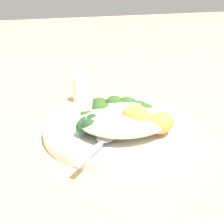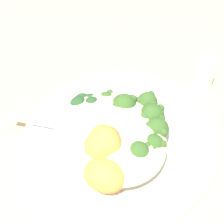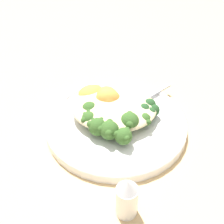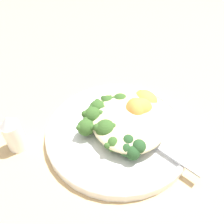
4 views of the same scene
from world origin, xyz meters
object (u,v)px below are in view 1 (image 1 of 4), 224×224
Objects in this scene: quinoa_mound at (125,119)px; broccoli_stalk_5 at (104,112)px; sweet_potato_chunk_0 at (160,123)px; sweet_potato_chunk_1 at (135,117)px; broccoli_stalk_6 at (102,119)px; broccoli_stalk_2 at (126,108)px; kale_tuft at (89,125)px; sweet_potato_chunk_2 at (137,118)px; spoon at (103,140)px; plate at (118,128)px; salt_shaker at (80,87)px; broccoli_stalk_3 at (116,108)px; broccoli_stalk_4 at (105,109)px; broccoli_stalk_0 at (144,113)px; broccoli_stalk_1 at (135,112)px.

broccoli_stalk_5 is (0.03, -0.04, 0.00)m from quinoa_mound.
broccoli_stalk_5 is at bearing -45.80° from sweet_potato_chunk_0.
broccoli_stalk_6 is at bearing -36.44° from sweet_potato_chunk_1.
broccoli_stalk_5 is at bearing 125.21° from broccoli_stalk_2.
kale_tuft is at bearing 97.69° from broccoli_stalk_5.
sweet_potato_chunk_2 is 0.08m from spoon.
plate is 5.05× the size of sweet_potato_chunk_0.
sweet_potato_chunk_0 reaches higher than spoon.
sweet_potato_chunk_1 reaches higher than plate.
quinoa_mound is 3.07× the size of sweet_potato_chunk_0.
quinoa_mound is 2.99× the size of sweet_potato_chunk_2.
salt_shaker reaches higher than sweet_potato_chunk_0.
quinoa_mound is at bearing 97.92° from salt_shaker.
salt_shaker is at bearing -35.46° from broccoli_stalk_5.
broccoli_stalk_3 is at bearing 97.77° from broccoli_stalk_2.
broccoli_stalk_3 is (0.02, -0.01, 0.00)m from broccoli_stalk_2.
kale_tuft is (0.05, 0.07, 0.00)m from broccoli_stalk_4.
broccoli_stalk_0 is 0.08m from broccoli_stalk_6.
broccoli_stalk_3 is (0.03, -0.03, 0.00)m from broccoli_stalk_1.
salt_shaker reaches higher than broccoli_stalk_3.
broccoli_stalk_4 is (0.06, -0.05, -0.00)m from broccoli_stalk_0.
sweet_potato_chunk_0 reaches higher than broccoli_stalk_4.
quinoa_mound is 0.05m from broccoli_stalk_5.
broccoli_stalk_6 is (0.06, 0.03, -0.00)m from broccoli_stalk_2.
broccoli_stalk_0 is at bearing 171.14° from plate.
broccoli_stalk_2 is 0.81× the size of broccoli_stalk_4.
broccoli_stalk_4 is at bearing 95.11° from salt_shaker.
spoon is (0.06, 0.04, -0.01)m from quinoa_mound.
broccoli_stalk_3 is at bearing -111.02° from broccoli_stalk_6.
broccoli_stalk_4 is at bearing 92.84° from broccoli_stalk_2.
sweet_potato_chunk_0 is (-0.02, 0.07, 0.00)m from broccoli_stalk_1.
broccoli_stalk_3 is 1.16× the size of spoon.
broccoli_stalk_1 and broccoli_stalk_4 have the same top height.
broccoli_stalk_3 reaches higher than plate.
broccoli_stalk_2 reaches higher than quinoa_mound.
broccoli_stalk_1 is at bearing -132.36° from broccoli_stalk_3.
salt_shaker reaches higher than broccoli_stalk_5.
kale_tuft is (0.07, 0.06, -0.00)m from broccoli_stalk_3.
sweet_potato_chunk_1 is 0.08m from kale_tuft.
broccoli_stalk_4 is at bearing -75.99° from quinoa_mound.
broccoli_stalk_3 is 0.09m from kale_tuft.
sweet_potato_chunk_0 reaches higher than broccoli_stalk_1.
broccoli_stalk_3 reaches higher than broccoli_stalk_2.
quinoa_mound is 1.64× the size of broccoli_stalk_6.
quinoa_mound reaches higher than spoon.
broccoli_stalk_4 is at bearing -77.04° from plate.
broccoli_stalk_1 is 1.08× the size of salt_shaker.
sweet_potato_chunk_0 is at bearing 141.09° from quinoa_mound.
quinoa_mound is 1.43× the size of broccoli_stalk_4.
quinoa_mound is at bearing -38.91° from sweet_potato_chunk_0.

